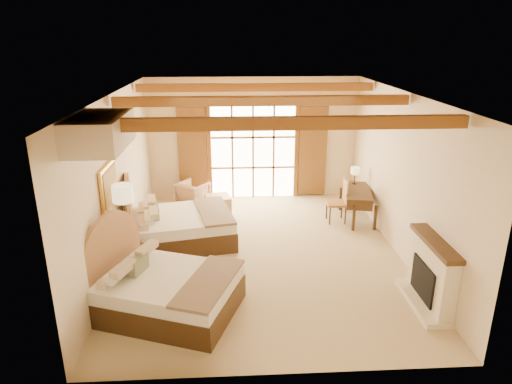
{
  "coord_description": "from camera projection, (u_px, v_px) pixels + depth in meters",
  "views": [
    {
      "loc": [
        -0.59,
        -8.34,
        4.24
      ],
      "look_at": [
        -0.11,
        0.2,
        1.25
      ],
      "focal_mm": 32.0,
      "sensor_mm": 36.0,
      "label": 1
    }
  ],
  "objects": [
    {
      "name": "ottoman",
      "position": [
        218.0,
        204.0,
        11.36
      ],
      "size": [
        0.7,
        0.7,
        0.42
      ],
      "primitive_type": "cube",
      "rotation": [
        0.0,
        0.0,
        0.23
      ],
      "color": "#B67B52",
      "rests_on": "floor"
    },
    {
      "name": "floor_lamp",
      "position": [
        123.0,
        199.0,
        8.03
      ],
      "size": [
        0.37,
        0.37,
        1.74
      ],
      "color": "#392816",
      "rests_on": "floor"
    },
    {
      "name": "wall_left",
      "position": [
        117.0,
        181.0,
        8.62
      ],
      "size": [
        0.0,
        7.0,
        7.0
      ],
      "primitive_type": "plane",
      "rotation": [
        1.57,
        0.0,
        1.57
      ],
      "color": "beige",
      "rests_on": "ground"
    },
    {
      "name": "desk",
      "position": [
        357.0,
        204.0,
        10.85
      ],
      "size": [
        0.86,
        1.47,
        0.74
      ],
      "rotation": [
        0.0,
        0.0,
        -0.2
      ],
      "color": "#422D18",
      "rests_on": "floor"
    },
    {
      "name": "bed_near",
      "position": [
        158.0,
        288.0,
        7.22
      ],
      "size": [
        2.6,
        2.2,
        1.38
      ],
      "rotation": [
        0.0,
        0.0,
        -0.35
      ],
      "color": "#422D18",
      "rests_on": "floor"
    },
    {
      "name": "french_doors",
      "position": [
        253.0,
        152.0,
        12.13
      ],
      "size": [
        3.95,
        0.08,
        2.6
      ],
      "color": "white",
      "rests_on": "ground"
    },
    {
      "name": "armchair",
      "position": [
        193.0,
        194.0,
        11.75
      ],
      "size": [
        0.96,
        0.97,
        0.64
      ],
      "primitive_type": "imported",
      "rotation": [
        0.0,
        0.0,
        -3.74
      ],
      "color": "tan",
      "rests_on": "floor"
    },
    {
      "name": "desk_lamp",
      "position": [
        355.0,
        171.0,
        11.1
      ],
      "size": [
        0.21,
        0.21,
        0.42
      ],
      "color": "#392816",
      "rests_on": "desk"
    },
    {
      "name": "canopy_valance",
      "position": [
        100.0,
        132.0,
        6.31
      ],
      "size": [
        0.7,
        1.4,
        0.45
      ],
      "primitive_type": "cube",
      "color": "beige",
      "rests_on": "ceiling"
    },
    {
      "name": "painting",
      "position": [
        109.0,
        186.0,
        7.87
      ],
      "size": [
        0.06,
        0.95,
        0.75
      ],
      "color": "gold",
      "rests_on": "wall_left"
    },
    {
      "name": "bed_far",
      "position": [
        173.0,
        224.0,
        9.62
      ],
      "size": [
        2.45,
        2.02,
        1.41
      ],
      "rotation": [
        0.0,
        0.0,
        0.21
      ],
      "color": "#422D18",
      "rests_on": "floor"
    },
    {
      "name": "desk_chair",
      "position": [
        337.0,
        209.0,
        10.76
      ],
      "size": [
        0.47,
        0.47,
        1.04
      ],
      "rotation": [
        0.0,
        0.0,
        -0.04
      ],
      "color": "#996330",
      "rests_on": "floor"
    },
    {
      "name": "wall_back",
      "position": [
        253.0,
        139.0,
        12.07
      ],
      "size": [
        5.5,
        0.0,
        5.5
      ],
      "primitive_type": "plane",
      "rotation": [
        1.57,
        0.0,
        0.0
      ],
      "color": "beige",
      "rests_on": "ground"
    },
    {
      "name": "wall_right",
      "position": [
        402.0,
        176.0,
        8.92
      ],
      "size": [
        0.0,
        7.0,
        7.0
      ],
      "primitive_type": "plane",
      "rotation": [
        1.57,
        0.0,
        -1.57
      ],
      "color": "beige",
      "rests_on": "ground"
    },
    {
      "name": "floor",
      "position": [
        262.0,
        253.0,
        9.29
      ],
      "size": [
        7.0,
        7.0,
        0.0
      ],
      "primitive_type": "plane",
      "color": "#D1B889",
      "rests_on": "ground"
    },
    {
      "name": "ceiling",
      "position": [
        263.0,
        94.0,
        8.24
      ],
      "size": [
        7.0,
        7.0,
        0.0
      ],
      "primitive_type": "plane",
      "rotation": [
        3.14,
        0.0,
        0.0
      ],
      "color": "#BB7837",
      "rests_on": "ground"
    },
    {
      "name": "fireplace",
      "position": [
        430.0,
        277.0,
        7.38
      ],
      "size": [
        0.46,
        1.4,
        1.16
      ],
      "color": "beige",
      "rests_on": "ground"
    },
    {
      "name": "nightstand",
      "position": [
        133.0,
        261.0,
        8.42
      ],
      "size": [
        0.55,
        0.55,
        0.54
      ],
      "primitive_type": "cube",
      "rotation": [
        0.0,
        0.0,
        -0.26
      ],
      "color": "#422D18",
      "rests_on": "floor"
    },
    {
      "name": "ceiling_beams",
      "position": [
        262.0,
        101.0,
        8.28
      ],
      "size": [
        5.39,
        4.6,
        0.18
      ],
      "primitive_type": null,
      "color": "brown",
      "rests_on": "ceiling"
    }
  ]
}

